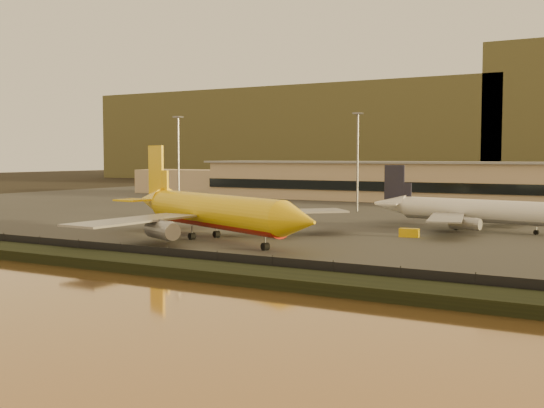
# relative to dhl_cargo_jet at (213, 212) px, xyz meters

# --- Properties ---
(ground) EXTENTS (900.00, 900.00, 0.00)m
(ground) POSITION_rel_dhl_cargo_jet_xyz_m (7.54, -11.34, -5.07)
(ground) COLOR black
(ground) RESTS_ON ground
(embankment) EXTENTS (320.00, 7.00, 1.40)m
(embankment) POSITION_rel_dhl_cargo_jet_xyz_m (7.54, -28.34, -4.37)
(embankment) COLOR black
(embankment) RESTS_ON ground
(tarmac) EXTENTS (320.00, 220.00, 0.20)m
(tarmac) POSITION_rel_dhl_cargo_jet_xyz_m (7.54, 83.66, -4.97)
(tarmac) COLOR #2D2D2D
(tarmac) RESTS_ON ground
(perimeter_fence) EXTENTS (300.00, 0.05, 2.20)m
(perimeter_fence) POSITION_rel_dhl_cargo_jet_xyz_m (7.54, -24.34, -3.77)
(perimeter_fence) COLOR black
(perimeter_fence) RESTS_ON tarmac
(terminal_building) EXTENTS (202.00, 25.00, 12.60)m
(terminal_building) POSITION_rel_dhl_cargo_jet_xyz_m (-6.98, 114.21, 1.18)
(terminal_building) COLOR tan
(terminal_building) RESTS_ON tarmac
(apron_light_masts) EXTENTS (152.20, 12.20, 25.40)m
(apron_light_masts) POSITION_rel_dhl_cargo_jet_xyz_m (22.54, 63.66, 10.63)
(apron_light_masts) COLOR slate
(apron_light_masts) RESTS_ON tarmac
(distant_hills) EXTENTS (470.00, 160.00, 70.00)m
(distant_hills) POSITION_rel_dhl_cargo_jet_xyz_m (-13.20, 328.66, 26.32)
(distant_hills) COLOR brown
(distant_hills) RESTS_ON ground
(dhl_cargo_jet) EXTENTS (51.75, 49.03, 16.31)m
(dhl_cargo_jet) POSITION_rel_dhl_cargo_jet_xyz_m (0.00, 0.00, 0.00)
(dhl_cargo_jet) COLOR yellow
(dhl_cargo_jet) RESTS_ON tarmac
(white_narrowbody_jet) EXTENTS (43.16, 41.65, 12.42)m
(white_narrowbody_jet) POSITION_rel_dhl_cargo_jet_xyz_m (34.26, 37.99, -1.16)
(white_narrowbody_jet) COLOR white
(white_narrowbody_jet) RESTS_ON tarmac
(gse_vehicle_yellow) EXTENTS (3.61, 2.04, 1.54)m
(gse_vehicle_yellow) POSITION_rel_dhl_cargo_jet_xyz_m (27.39, 20.95, -4.10)
(gse_vehicle_yellow) COLOR yellow
(gse_vehicle_yellow) RESTS_ON tarmac
(gse_vehicle_white) EXTENTS (5.02, 3.63, 2.06)m
(gse_vehicle_white) POSITION_rel_dhl_cargo_jet_xyz_m (-5.39, 20.57, -3.84)
(gse_vehicle_white) COLOR white
(gse_vehicle_white) RESTS_ON tarmac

